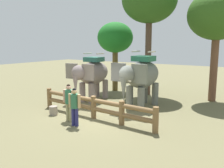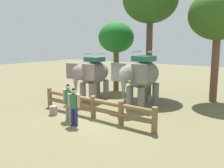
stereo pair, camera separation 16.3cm
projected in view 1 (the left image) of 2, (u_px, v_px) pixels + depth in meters
ground_plane at (92, 119)px, 11.57m from camera, size 60.00×60.00×0.00m
log_fence at (94, 105)px, 11.60m from camera, size 6.68×0.71×1.05m
elephant_near_left at (92, 74)px, 14.96m from camera, size 1.92×3.37×2.88m
elephant_center at (141, 76)px, 13.35m from camera, size 2.03×3.55×3.05m
tourist_woman_in_black at (75, 104)px, 10.43m from camera, size 0.57×0.36×1.63m
tourist_man_in_blue at (69, 100)px, 11.11m from camera, size 0.60×0.34×1.68m
tree_far_left at (115, 39)px, 17.86m from camera, size 2.55×2.55×4.94m
tree_back_center at (149, 1)px, 16.06m from camera, size 3.58×3.58×7.76m
tree_far_right at (217, 16)px, 14.33m from camera, size 3.38×3.38×6.49m
feed_bucket at (53, 111)px, 12.17m from camera, size 0.40×0.40×0.43m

